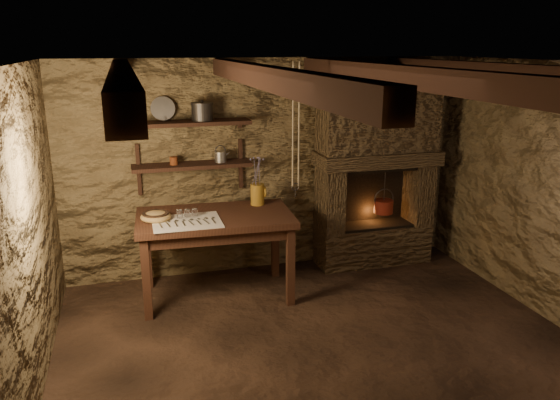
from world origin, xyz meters
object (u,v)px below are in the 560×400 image
object	(u,v)px
stoneware_jug	(258,184)
red_pot	(384,206)
wooden_bowl	(156,217)
iron_stockpot	(202,113)
work_table	(216,253)

from	to	relation	value
stoneware_jug	red_pot	distance (m)	1.61
wooden_bowl	iron_stockpot	distance (m)	1.20
work_table	red_pot	world-z (taller)	red_pot
stoneware_jug	wooden_bowl	world-z (taller)	stoneware_jug
iron_stockpot	stoneware_jug	bearing A→B (deg)	-25.30
work_table	iron_stockpot	world-z (taller)	iron_stockpot
iron_stockpot	red_pot	xyz separation A→B (m)	(2.07, -0.12, -1.14)
work_table	red_pot	bearing A→B (deg)	13.36
red_pot	work_table	bearing A→B (deg)	-170.00
wooden_bowl	iron_stockpot	bearing A→B (deg)	41.77
stoneware_jug	wooden_bowl	distance (m)	1.13
wooden_bowl	red_pot	world-z (taller)	red_pot
stoneware_jug	wooden_bowl	bearing A→B (deg)	171.91
iron_stockpot	red_pot	bearing A→B (deg)	-3.31
stoneware_jug	iron_stockpot	bearing A→B (deg)	133.41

